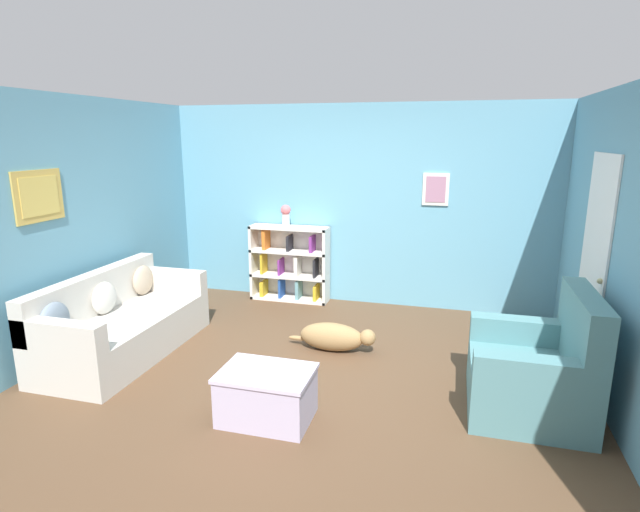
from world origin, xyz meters
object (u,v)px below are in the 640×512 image
coffee_table (267,394)px  couch (121,324)px  dog (334,337)px  bookshelf (290,264)px  recliner_chair (538,371)px  vase (286,214)px

coffee_table → couch: bearing=157.5°
dog → coffee_table: bearing=-98.2°
bookshelf → couch: bearing=-117.9°
couch → recliner_chair: recliner_chair is taller
couch → vase: vase is taller
vase → couch: bearing=-117.3°
coffee_table → vase: bearing=106.0°
recliner_chair → vase: (-2.89, 2.18, 0.84)m
coffee_table → vase: size_ratio=2.51×
vase → coffee_table: bearing=-74.0°
bookshelf → recliner_chair: bearing=-37.7°
couch → vase: size_ratio=6.64×
bookshelf → coffee_table: bearing=-74.9°
coffee_table → dog: size_ratio=0.76×
recliner_chair → vase: size_ratio=3.54×
bookshelf → vase: (-0.04, -0.02, 0.69)m
recliner_chair → dog: size_ratio=1.07×
bookshelf → recliner_chair: 3.61m
coffee_table → dog: bearing=81.8°
recliner_chair → coffee_table: 2.19m
dog → bookshelf: bearing=123.4°
couch → vase: (1.08, 2.10, 0.88)m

